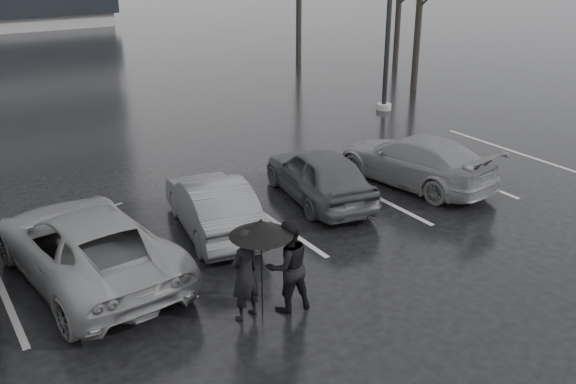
{
  "coord_description": "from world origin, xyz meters",
  "views": [
    {
      "loc": [
        -5.98,
        -8.99,
        5.86
      ],
      "look_at": [
        0.32,
        1.0,
        1.1
      ],
      "focal_mm": 40.0,
      "sensor_mm": 36.0,
      "label": 1
    }
  ],
  "objects_px": {
    "car_west_a": "(213,205)",
    "pedestrian_right": "(288,266)",
    "car_west_b": "(86,244)",
    "pedestrian_left": "(245,275)",
    "car_main": "(319,174)",
    "car_east": "(414,160)"
  },
  "relations": [
    {
      "from": "car_west_a",
      "to": "pedestrian_right",
      "type": "distance_m",
      "value": 3.42
    },
    {
      "from": "pedestrian_left",
      "to": "pedestrian_right",
      "type": "bearing_deg",
      "value": 153.77
    },
    {
      "from": "pedestrian_left",
      "to": "pedestrian_right",
      "type": "xyz_separation_m",
      "value": [
        0.74,
        -0.13,
        0.01
      ]
    },
    {
      "from": "car_east",
      "to": "pedestrian_right",
      "type": "height_order",
      "value": "pedestrian_right"
    },
    {
      "from": "car_east",
      "to": "pedestrian_right",
      "type": "distance_m",
      "value": 6.65
    },
    {
      "from": "car_west_b",
      "to": "pedestrian_right",
      "type": "relative_size",
      "value": 2.99
    },
    {
      "from": "car_east",
      "to": "pedestrian_left",
      "type": "xyz_separation_m",
      "value": [
        -6.52,
        -3.13,
        0.18
      ]
    },
    {
      "from": "pedestrian_left",
      "to": "pedestrian_right",
      "type": "relative_size",
      "value": 0.99
    },
    {
      "from": "car_east",
      "to": "pedestrian_right",
      "type": "xyz_separation_m",
      "value": [
        -5.79,
        -3.26,
        0.19
      ]
    },
    {
      "from": "car_west_b",
      "to": "pedestrian_left",
      "type": "distance_m",
      "value": 3.25
    },
    {
      "from": "car_west_a",
      "to": "pedestrian_right",
      "type": "xyz_separation_m",
      "value": [
        -0.28,
        -3.4,
        0.21
      ]
    },
    {
      "from": "pedestrian_right",
      "to": "pedestrian_left",
      "type": "bearing_deg",
      "value": -4.83
    },
    {
      "from": "pedestrian_right",
      "to": "car_west_a",
      "type": "bearing_deg",
      "value": -89.68
    },
    {
      "from": "car_west_a",
      "to": "pedestrian_left",
      "type": "distance_m",
      "value": 3.43
    },
    {
      "from": "car_west_a",
      "to": "car_east",
      "type": "distance_m",
      "value": 5.51
    },
    {
      "from": "car_main",
      "to": "car_east",
      "type": "xyz_separation_m",
      "value": [
        2.63,
        -0.38,
        -0.02
      ]
    },
    {
      "from": "pedestrian_left",
      "to": "car_east",
      "type": "bearing_deg",
      "value": -170.72
    },
    {
      "from": "car_west_a",
      "to": "pedestrian_left",
      "type": "bearing_deg",
      "value": 82.72
    },
    {
      "from": "pedestrian_left",
      "to": "pedestrian_right",
      "type": "height_order",
      "value": "pedestrian_right"
    },
    {
      "from": "car_west_a",
      "to": "pedestrian_right",
      "type": "bearing_deg",
      "value": 95.25
    },
    {
      "from": "car_west_a",
      "to": "pedestrian_left",
      "type": "height_order",
      "value": "pedestrian_left"
    },
    {
      "from": "car_main",
      "to": "car_west_a",
      "type": "relative_size",
      "value": 1.03
    }
  ]
}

